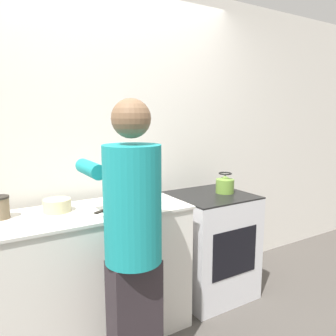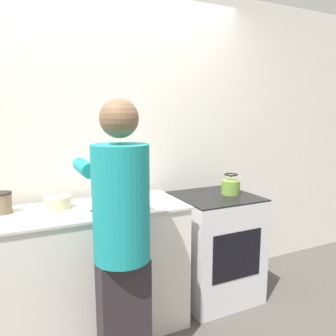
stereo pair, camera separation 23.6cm
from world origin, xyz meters
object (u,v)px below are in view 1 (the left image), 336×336
(person, at_px, (132,237))
(canister_jar, at_px, (0,207))
(oven, at_px, (210,244))
(kettle, at_px, (225,184))
(knife, at_px, (108,209))
(cutting_board, at_px, (106,211))

(person, distance_m, canister_jar, 0.87)
(oven, height_order, canister_jar, canister_jar)
(kettle, distance_m, canister_jar, 1.72)
(oven, height_order, knife, knife)
(canister_jar, bearing_deg, oven, -2.96)
(person, distance_m, kettle, 1.25)
(oven, xyz_separation_m, knife, (-0.96, -0.13, 0.50))
(person, height_order, knife, person)
(cutting_board, height_order, kettle, kettle)
(person, bearing_deg, knife, 86.34)
(person, xyz_separation_m, kettle, (1.13, 0.54, 0.07))
(oven, distance_m, cutting_board, 1.10)
(cutting_board, distance_m, canister_jar, 0.64)
(cutting_board, xyz_separation_m, knife, (0.01, -0.01, 0.01))
(oven, relative_size, canister_jar, 6.32)
(person, bearing_deg, oven, 29.25)
(cutting_board, bearing_deg, person, -91.92)
(kettle, height_order, canister_jar, same)
(oven, distance_m, person, 1.22)
(oven, height_order, person, person)
(cutting_board, height_order, knife, knife)
(person, distance_m, knife, 0.43)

